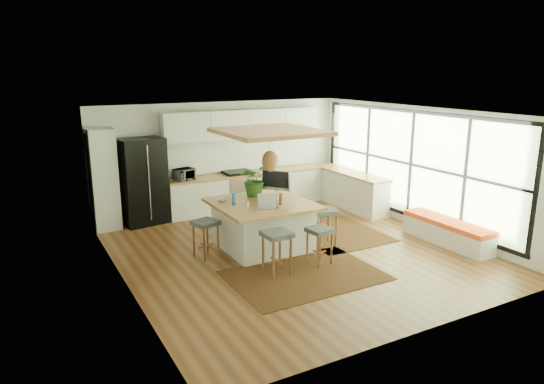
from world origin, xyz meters
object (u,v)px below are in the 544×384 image
stool_right_back (298,215)px  stool_near_right (319,246)px  fridge (142,184)px  stool_near_left (277,255)px  island (262,225)px  island_plant (254,183)px  stool_left_side (206,239)px  monitor (276,185)px  laptop (268,202)px  stool_right_front (324,229)px  microwave (184,173)px

stool_right_back → stool_near_right: bearing=-110.1°
fridge → stool_near_left: fridge is taller
fridge → island: size_ratio=1.07×
island_plant → stool_right_back: bearing=2.2°
fridge → stool_left_side: size_ratio=2.77×
monitor → stool_near_left: bearing=-68.3°
stool_right_back → monitor: monitor is taller
fridge → laptop: bearing=-72.8°
stool_right_front → microwave: 3.78m
stool_near_left → laptop: laptop is taller
island → monitor: monitor is taller
stool_near_left → monitor: monitor is taller
fridge → stool_near_right: bearing=-71.1°
microwave → island_plant: bearing=-91.5°
island → stool_near_right: size_ratio=2.68×
stool_near_left → stool_left_side: (-0.78, 1.34, 0.00)m
island → island_plant: size_ratio=2.56×
stool_near_left → laptop: 1.17m
island → microwave: (-0.66, 2.72, 0.62)m
fridge → stool_right_front: size_ratio=2.59×
island → microwave: 2.87m
fridge → laptop: 3.53m
stool_near_right → island_plant: size_ratio=0.96×
stool_right_back → laptop: bearing=-142.2°
stool_near_left → monitor: bearing=61.5°
stool_right_back → microwave: (-1.85, 2.14, 0.73)m
stool_near_right → stool_right_back: bearing=69.9°
island → stool_near_left: bearing=-107.0°
stool_left_side → stool_near_right: bearing=-38.3°
stool_near_right → stool_left_side: stool_left_side is taller
fridge → stool_near_right: (2.17, -4.04, -0.57)m
monitor → microwave: bearing=164.1°
fridge → stool_right_back: bearing=-46.7°
stool_near_right → stool_right_front: stool_right_front is taller
fridge → stool_near_right: fridge is taller
laptop → stool_near_right: bearing=-38.0°
fridge → microwave: 1.02m
stool_near_left → stool_near_right: stool_near_left is taller
stool_right_front → island: bearing=155.9°
stool_left_side → microwave: 2.82m
island → stool_right_front: size_ratio=2.42×
stool_left_side → stool_near_left: bearing=-59.7°
island → laptop: (-0.09, -0.40, 0.58)m
stool_near_right → laptop: size_ratio=1.81×
laptop → stool_left_side: bearing=175.5°
stool_left_side → laptop: bearing=-22.5°
fridge → microwave: size_ratio=4.14×
stool_right_back → island_plant: island_plant is taller
stool_right_back → island_plant: 1.39m
island_plant → stool_right_front: bearing=-45.1°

